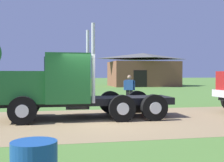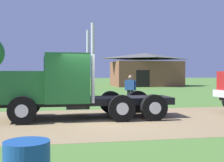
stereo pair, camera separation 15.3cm
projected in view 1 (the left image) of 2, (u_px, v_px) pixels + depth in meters
name	position (u px, v px, depth m)	size (l,w,h in m)	color
ground_plane	(96.00, 121.00, 11.06)	(200.00, 200.00, 0.00)	#4B7530
dirt_track	(96.00, 121.00, 11.06)	(120.00, 6.83, 0.01)	#8C7551
truck_foreground_white	(63.00, 88.00, 11.67)	(6.90, 2.78, 3.66)	black
visitor_far_side	(129.00, 88.00, 16.98)	(0.61, 0.43, 1.69)	#264C8C
shed_building	(143.00, 70.00, 41.58)	(9.51, 6.85, 4.65)	brown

